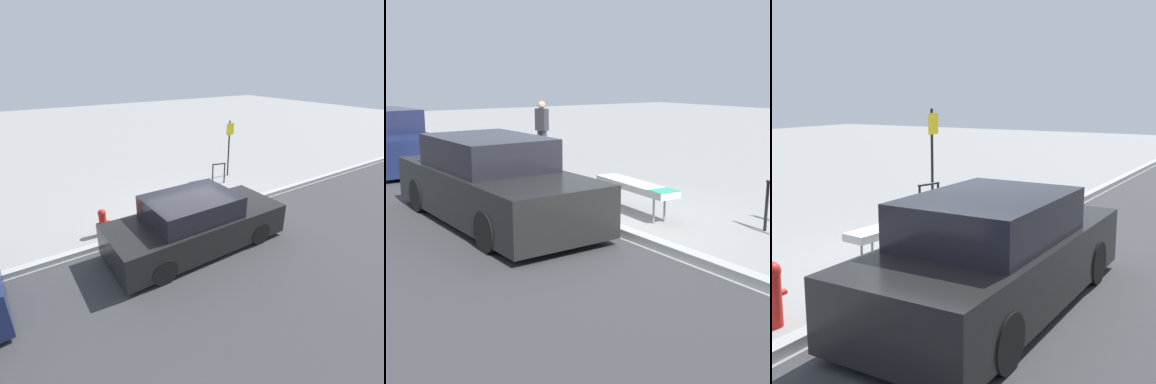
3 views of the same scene
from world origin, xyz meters
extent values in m
plane|color=gray|center=(0.00, 0.00, 0.00)|extent=(60.00, 60.00, 0.00)
cube|color=#38383A|center=(0.00, -5.15, 0.00)|extent=(60.00, 10.00, 0.01)
cube|color=#A8A8A3|center=(0.00, 0.00, 0.07)|extent=(60.00, 0.20, 0.13)
cylinder|color=gray|center=(-0.66, 0.97, 0.23)|extent=(0.04, 0.04, 0.45)
cylinder|color=gray|center=(0.70, 0.85, 0.23)|extent=(0.04, 0.04, 0.45)
cylinder|color=gray|center=(-0.64, 1.20, 0.23)|extent=(0.04, 0.04, 0.45)
cylinder|color=gray|center=(0.72, 1.08, 0.23)|extent=(0.04, 0.04, 0.45)
cube|color=silver|center=(0.03, 1.02, 0.51)|extent=(1.98, 0.59, 0.12)
cube|color=teal|center=(0.83, 0.95, 0.58)|extent=(0.39, 0.44, 0.01)
cylinder|color=black|center=(2.04, 2.03, 0.40)|extent=(0.05, 0.05, 0.80)
cylinder|color=black|center=(2.52, 1.90, 0.40)|extent=(0.05, 0.05, 0.80)
cylinder|color=black|center=(2.28, 1.96, 0.80)|extent=(0.55, 0.18, 0.05)
cylinder|color=black|center=(3.19, 2.51, 1.15)|extent=(0.06, 0.06, 2.30)
cube|color=yellow|center=(3.19, 2.47, 1.97)|extent=(0.36, 0.02, 0.46)
cylinder|color=red|center=(-2.78, 0.60, 0.30)|extent=(0.20, 0.20, 0.60)
sphere|color=red|center=(-2.78, 0.60, 0.66)|extent=(0.22, 0.22, 0.22)
cylinder|color=red|center=(-2.92, 0.60, 0.36)|extent=(0.08, 0.07, 0.07)
cylinder|color=red|center=(-2.64, 0.60, 0.36)|extent=(0.08, 0.07, 0.07)
cylinder|color=black|center=(0.47, -0.46, 0.30)|extent=(0.60, 0.19, 0.60)
cylinder|color=black|center=(0.48, -2.06, 0.30)|extent=(0.60, 0.19, 0.60)
cylinder|color=black|center=(-2.36, -0.48, 0.30)|extent=(0.60, 0.19, 0.60)
cylinder|color=black|center=(-2.34, -2.09, 0.30)|extent=(0.60, 0.19, 0.60)
cube|color=black|center=(-0.94, -1.27, 0.52)|extent=(4.57, 1.79, 0.78)
cube|color=black|center=(-1.12, -1.27, 1.16)|extent=(2.20, 1.59, 0.55)
camera|label=1|loc=(-4.69, -6.75, 4.33)|focal=28.00mm
camera|label=2|loc=(7.07, -5.12, 2.43)|focal=50.00mm
camera|label=3|loc=(-6.56, -4.19, 2.59)|focal=50.00mm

